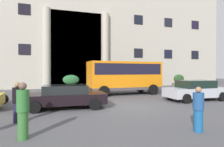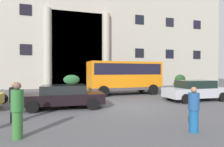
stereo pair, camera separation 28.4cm
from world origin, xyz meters
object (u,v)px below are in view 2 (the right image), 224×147
at_px(bus_stop_sign, 159,75).
at_px(pedestrian_man_crossing, 194,110).
at_px(hedge_planter_far_west, 180,81).
at_px(pedestrian_woman_with_bag, 14,102).
at_px(orange_minibus, 124,75).
at_px(hedge_planter_entrance_left, 154,82).
at_px(parked_compact_extra, 64,96).
at_px(hedge_planter_east, 72,83).
at_px(pedestrian_woman_dark_dress, 17,110).
at_px(parked_sedan_second, 195,90).

relative_size(bus_stop_sign, pedestrian_man_crossing, 1.72).
bearing_deg(hedge_planter_far_west, pedestrian_woman_with_bag, -144.55).
height_order(orange_minibus, bus_stop_sign, orange_minibus).
bearing_deg(hedge_planter_entrance_left, bus_stop_sign, -110.42).
bearing_deg(orange_minibus, hedge_planter_entrance_left, 38.35).
relative_size(parked_compact_extra, pedestrian_man_crossing, 2.91).
xyz_separation_m(hedge_planter_east, pedestrian_woman_dark_dress, (-2.62, -13.98, 0.07)).
height_order(parked_compact_extra, pedestrian_woman_with_bag, pedestrian_woman_with_bag).
distance_m(parked_compact_extra, pedestrian_woman_with_bag, 3.12).
distance_m(orange_minibus, parked_sedan_second, 6.01).
relative_size(hedge_planter_entrance_left, pedestrian_woman_with_bag, 0.92).
relative_size(bus_stop_sign, pedestrian_woman_with_bag, 1.63).
bearing_deg(hedge_planter_entrance_left, pedestrian_man_crossing, -114.65).
xyz_separation_m(pedestrian_woman_dark_dress, pedestrian_woman_with_bag, (-0.51, 2.08, -0.06)).
height_order(hedge_planter_far_west, pedestrian_woman_dark_dress, pedestrian_woman_dark_dress).
height_order(hedge_planter_east, parked_compact_extra, hedge_planter_east).
xyz_separation_m(bus_stop_sign, parked_sedan_second, (-0.87, -6.35, -0.91)).
distance_m(pedestrian_woman_dark_dress, pedestrian_woman_with_bag, 2.14).
xyz_separation_m(parked_compact_extra, pedestrian_woman_with_bag, (-2.02, -2.37, 0.14)).
relative_size(hedge_planter_entrance_left, pedestrian_man_crossing, 0.97).
xyz_separation_m(hedge_planter_far_west, pedestrian_woman_with_bag, (-16.84, -11.99, 0.03)).
xyz_separation_m(hedge_planter_east, parked_sedan_second, (7.80, -9.46, -0.08)).
height_order(bus_stop_sign, pedestrian_woman_with_bag, bus_stop_sign).
xyz_separation_m(orange_minibus, parked_sedan_second, (3.51, -4.78, -0.99)).
distance_m(hedge_planter_far_west, pedestrian_woman_dark_dress, 21.56).
distance_m(hedge_planter_far_west, parked_sedan_second, 11.23).
relative_size(orange_minibus, parked_sedan_second, 1.48).
height_order(parked_sedan_second, pedestrian_man_crossing, pedestrian_man_crossing).
xyz_separation_m(bus_stop_sign, hedge_planter_entrance_left, (1.14, 3.07, -0.92)).
xyz_separation_m(bus_stop_sign, pedestrian_woman_dark_dress, (-11.29, -10.87, -0.76)).
bearing_deg(parked_compact_extra, pedestrian_man_crossing, -50.69).
relative_size(orange_minibus, bus_stop_sign, 2.45).
relative_size(orange_minibus, parked_compact_extra, 1.45).
height_order(hedge_planter_east, hedge_planter_entrance_left, hedge_planter_east).
bearing_deg(pedestrian_woman_dark_dress, orange_minibus, -60.24).
bearing_deg(pedestrian_man_crossing, hedge_planter_far_west, 81.79).
bearing_deg(pedestrian_woman_with_bag, parked_compact_extra, -11.91).
relative_size(parked_sedan_second, parked_compact_extra, 0.98).
distance_m(parked_sedan_second, pedestrian_woman_with_bag, 11.20).
distance_m(hedge_planter_entrance_left, pedestrian_woman_dark_dress, 18.68).
xyz_separation_m(hedge_planter_far_west, parked_sedan_second, (-5.91, -9.55, -0.06)).
bearing_deg(pedestrian_man_crossing, bus_stop_sign, 91.60).
xyz_separation_m(orange_minibus, hedge_planter_east, (-4.28, 4.68, -0.91)).
height_order(orange_minibus, pedestrian_man_crossing, orange_minibus).
bearing_deg(hedge_planter_far_west, hedge_planter_east, -179.63).
relative_size(hedge_planter_east, pedestrian_man_crossing, 1.17).
distance_m(hedge_planter_east, parked_compact_extra, 9.60).
height_order(parked_sedan_second, parked_compact_extra, parked_sedan_second).
bearing_deg(hedge_planter_far_west, pedestrian_woman_dark_dress, -139.25).
xyz_separation_m(hedge_planter_far_west, parked_compact_extra, (-14.83, -9.62, -0.11)).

